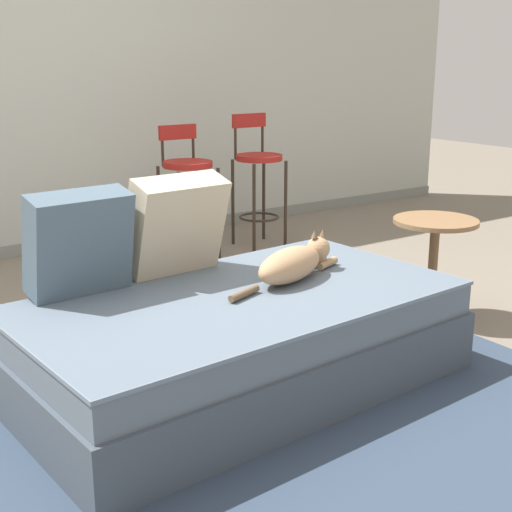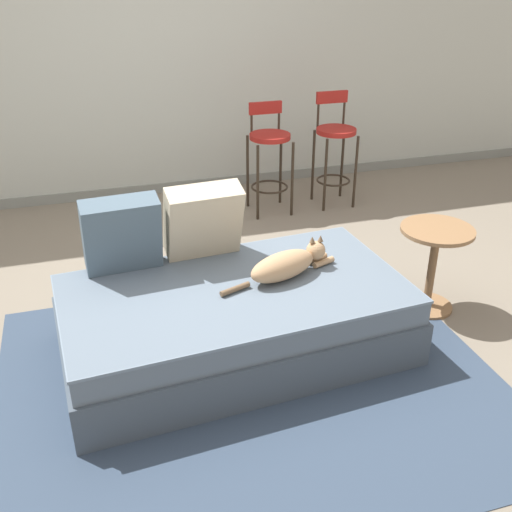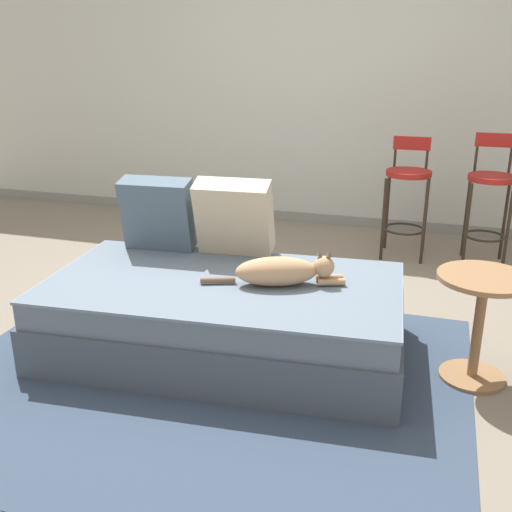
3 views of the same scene
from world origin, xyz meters
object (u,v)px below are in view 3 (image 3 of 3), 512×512
object	(u,v)px
couch	(224,315)
side_table	(480,313)
bar_stool_near_window	(407,189)
bar_stool_by_doorway	(490,192)
throw_pillow_corner	(158,214)
throw_pillow_middle	(234,217)
cat	(282,271)

from	to	relation	value
couch	side_table	world-z (taller)	side_table
bar_stool_near_window	side_table	world-z (taller)	bar_stool_near_window
couch	bar_stool_by_doorway	xyz separation A→B (m)	(1.40, 1.90, 0.34)
couch	bar_stool_near_window	size ratio (longest dim) A/B	2.12
throw_pillow_corner	throw_pillow_middle	size ratio (longest dim) A/B	0.96
bar_stool_near_window	bar_stool_by_doorway	bearing A→B (deg)	0.09
throw_pillow_corner	bar_stool_by_doorway	distance (m)	2.47
couch	throw_pillow_corner	xyz separation A→B (m)	(-0.54, 0.38, 0.42)
bar_stool_by_doorway	side_table	xyz separation A→B (m)	(-0.12, -1.81, -0.19)
couch	cat	world-z (taller)	cat
throw_pillow_middle	cat	world-z (taller)	throw_pillow_middle
throw_pillow_middle	throw_pillow_corner	bearing A→B (deg)	-175.92
bar_stool_by_doorway	cat	bearing A→B (deg)	-120.36
couch	bar_stool_near_window	distance (m)	2.09
bar_stool_near_window	bar_stool_by_doorway	xyz separation A→B (m)	(0.59, 0.00, 0.01)
side_table	couch	bearing A→B (deg)	-175.92
throw_pillow_corner	throw_pillow_middle	xyz separation A→B (m)	(0.47, 0.03, 0.01)
throw_pillow_middle	couch	bearing A→B (deg)	-79.46
cat	throw_pillow_middle	bearing A→B (deg)	136.29
bar_stool_by_doorway	side_table	size ratio (longest dim) A/B	1.75
couch	cat	bearing A→B (deg)	7.13
couch	throw_pillow_middle	xyz separation A→B (m)	(-0.08, 0.41, 0.43)
couch	throw_pillow_middle	size ratio (longest dim) A/B	4.22
throw_pillow_corner	bar_stool_by_doorway	xyz separation A→B (m)	(1.94, 1.53, -0.08)
bar_stool_near_window	cat	bearing A→B (deg)	-105.01
bar_stool_by_doorway	couch	bearing A→B (deg)	-126.39
side_table	throw_pillow_middle	bearing A→B (deg)	166.85
bar_stool_near_window	throw_pillow_middle	bearing A→B (deg)	-120.67
throw_pillow_middle	cat	distance (m)	0.56
throw_pillow_corner	cat	world-z (taller)	throw_pillow_corner
couch	cat	distance (m)	0.42
bar_stool_near_window	side_table	distance (m)	1.88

